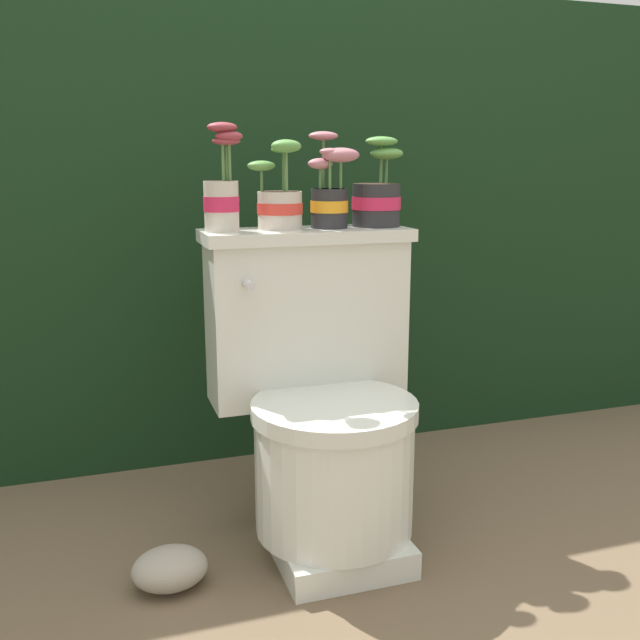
{
  "coord_description": "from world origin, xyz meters",
  "views": [
    {
      "loc": [
        -0.53,
        -1.48,
        0.91
      ],
      "look_at": [
        -0.02,
        0.06,
        0.54
      ],
      "focal_mm": 40.0,
      "sensor_mm": 36.0,
      "label": 1
    }
  ],
  "objects": [
    {
      "name": "potted_plant_left",
      "position": [
        -0.22,
        0.17,
        0.84
      ],
      "size": [
        0.09,
        0.08,
        0.25
      ],
      "color": "beige",
      "rests_on": "toilet"
    },
    {
      "name": "potted_plant_midright",
      "position": [
        0.17,
        0.18,
        0.82
      ],
      "size": [
        0.14,
        0.12,
        0.22
      ],
      "color": "#262628",
      "rests_on": "toilet"
    },
    {
      "name": "ground_plane",
      "position": [
        0.0,
        0.0,
        0.0
      ],
      "size": [
        12.0,
        12.0,
        0.0
      ],
      "primitive_type": "plane",
      "color": "brown"
    },
    {
      "name": "garden_stone",
      "position": [
        -0.4,
        -0.06,
        0.05
      ],
      "size": [
        0.16,
        0.13,
        0.09
      ],
      "color": "#9E9384",
      "rests_on": "ground"
    },
    {
      "name": "potted_plant_middle",
      "position": [
        0.05,
        0.17,
        0.83
      ],
      "size": [
        0.12,
        0.12,
        0.23
      ],
      "color": "#262628",
      "rests_on": "toilet"
    },
    {
      "name": "potted_plant_midleft",
      "position": [
        -0.08,
        0.18,
        0.81
      ],
      "size": [
        0.13,
        0.12,
        0.21
      ],
      "color": "beige",
      "rests_on": "toilet"
    },
    {
      "name": "toilet",
      "position": [
        -0.02,
        0.05,
        0.34
      ],
      "size": [
        0.51,
        0.49,
        0.75
      ],
      "color": "silver",
      "rests_on": "ground"
    },
    {
      "name": "hedge_backdrop",
      "position": [
        0.0,
        1.1,
        0.7
      ],
      "size": [
        3.45,
        1.03,
        1.41
      ],
      "color": "black",
      "rests_on": "ground"
    }
  ]
}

